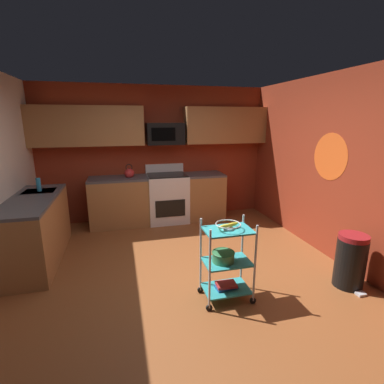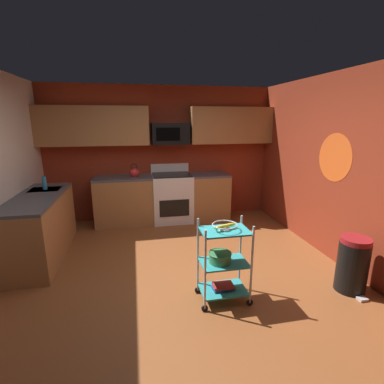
# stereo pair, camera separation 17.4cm
# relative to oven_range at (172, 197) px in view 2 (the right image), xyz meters

# --- Properties ---
(floor) EXTENTS (4.40, 4.80, 0.04)m
(floor) POSITION_rel_oven_range_xyz_m (-0.17, -2.10, -0.50)
(floor) COLOR brown
(floor) RESTS_ON ground
(wall_back) EXTENTS (4.52, 0.06, 2.60)m
(wall_back) POSITION_rel_oven_range_xyz_m (-0.17, 0.33, 0.82)
(wall_back) COLOR maroon
(wall_back) RESTS_ON ground
(wall_right) EXTENTS (0.06, 4.80, 2.60)m
(wall_right) POSITION_rel_oven_range_xyz_m (2.06, -2.10, 0.82)
(wall_right) COLOR maroon
(wall_right) RESTS_ON ground
(wall_flower_decal) EXTENTS (0.00, 0.67, 0.67)m
(wall_flower_decal) POSITION_rel_oven_range_xyz_m (2.03, -1.92, 0.97)
(wall_flower_decal) COLOR #E5591E
(counter_run) EXTENTS (3.49, 2.35, 0.92)m
(counter_run) POSITION_rel_oven_range_xyz_m (-0.95, -0.48, -0.01)
(counter_run) COLOR #9E6B3D
(counter_run) RESTS_ON ground
(oven_range) EXTENTS (0.76, 0.65, 1.10)m
(oven_range) POSITION_rel_oven_range_xyz_m (0.00, 0.00, 0.00)
(oven_range) COLOR white
(oven_range) RESTS_ON ground
(upper_cabinets) EXTENTS (4.40, 0.33, 0.70)m
(upper_cabinets) POSITION_rel_oven_range_xyz_m (-0.20, 0.13, 1.37)
(upper_cabinets) COLOR #9E6B3D
(microwave) EXTENTS (0.70, 0.39, 0.40)m
(microwave) POSITION_rel_oven_range_xyz_m (-0.00, 0.10, 1.22)
(microwave) COLOR black
(rolling_cart) EXTENTS (0.57, 0.36, 0.91)m
(rolling_cart) POSITION_rel_oven_range_xyz_m (0.21, -2.70, -0.03)
(rolling_cart) COLOR silver
(rolling_cart) RESTS_ON ground
(fruit_bowl) EXTENTS (0.27, 0.27, 0.07)m
(fruit_bowl) POSITION_rel_oven_range_xyz_m (0.21, -2.70, 0.40)
(fruit_bowl) COLOR silver
(fruit_bowl) RESTS_ON rolling_cart
(mixing_bowl_large) EXTENTS (0.25, 0.25, 0.11)m
(mixing_bowl_large) POSITION_rel_oven_range_xyz_m (0.16, -2.70, 0.04)
(mixing_bowl_large) COLOR #387F4C
(mixing_bowl_large) RESTS_ON rolling_cart
(book_stack) EXTENTS (0.25, 0.16, 0.05)m
(book_stack) POSITION_rel_oven_range_xyz_m (0.21, -2.70, -0.32)
(book_stack) COLOR #1E4C8C
(book_stack) RESTS_ON rolling_cart
(kettle) EXTENTS (0.21, 0.18, 0.26)m
(kettle) POSITION_rel_oven_range_xyz_m (-0.71, -0.00, 0.52)
(kettle) COLOR red
(kettle) RESTS_ON counter_run
(dish_soap_bottle) EXTENTS (0.06, 0.06, 0.20)m
(dish_soap_bottle) POSITION_rel_oven_range_xyz_m (-2.06, -0.77, 0.54)
(dish_soap_bottle) COLOR #2D8CBF
(dish_soap_bottle) RESTS_ON counter_run
(trash_can) EXTENTS (0.34, 0.42, 0.66)m
(trash_can) POSITION_rel_oven_range_xyz_m (1.73, -2.83, -0.15)
(trash_can) COLOR black
(trash_can) RESTS_ON ground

